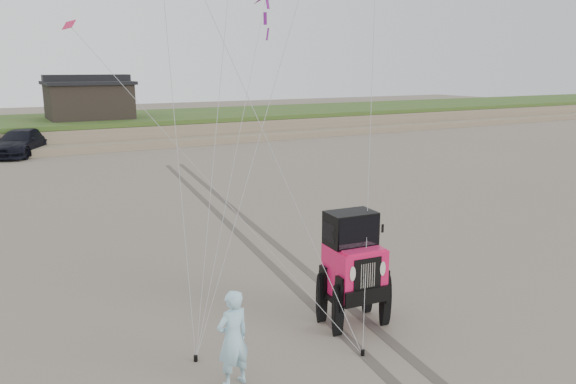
% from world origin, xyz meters
% --- Properties ---
extents(ground, '(160.00, 160.00, 0.00)m').
position_xyz_m(ground, '(0.00, 0.00, 0.00)').
color(ground, '#6B6054').
rests_on(ground, ground).
extents(dune_ridge, '(160.00, 14.25, 1.73)m').
position_xyz_m(dune_ridge, '(0.00, 37.50, 0.82)').
color(dune_ridge, '#7A6B54').
rests_on(dune_ridge, ground).
extents(cabin, '(6.40, 5.40, 3.35)m').
position_xyz_m(cabin, '(2.00, 37.00, 3.24)').
color(cabin, black).
rests_on(cabin, dune_ridge).
extents(truck_c, '(4.71, 6.20, 1.67)m').
position_xyz_m(truck_c, '(-3.43, 31.27, 0.84)').
color(truck_c, black).
rests_on(truck_c, ground).
extents(jeep, '(2.81, 5.67, 2.05)m').
position_xyz_m(jeep, '(1.00, 0.57, 1.02)').
color(jeep, '#DE1652').
rests_on(jeep, ground).
extents(man, '(0.74, 0.56, 1.82)m').
position_xyz_m(man, '(-2.34, -0.39, 0.91)').
color(man, '#93D4E3').
rests_on(man, ground).
extents(stake_main, '(0.08, 0.08, 0.12)m').
position_xyz_m(stake_main, '(-2.66, 0.73, 0.06)').
color(stake_main, black).
rests_on(stake_main, ground).
extents(stake_aux, '(0.08, 0.08, 0.12)m').
position_xyz_m(stake_aux, '(0.33, -0.70, 0.06)').
color(stake_aux, black).
rests_on(stake_aux, ground).
extents(tire_tracks, '(5.22, 29.74, 0.01)m').
position_xyz_m(tire_tracks, '(2.00, 8.00, 0.00)').
color(tire_tracks, '#4C443D').
rests_on(tire_tracks, ground).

